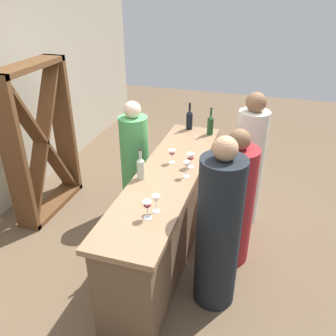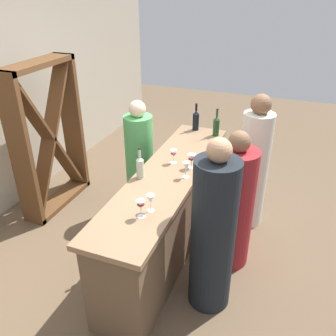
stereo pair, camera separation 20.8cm
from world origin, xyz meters
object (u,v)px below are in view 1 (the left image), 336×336
object	(u,v)px
wine_bottle_leftmost_clear_pale	(141,167)
wine_bottle_center_near_black	(189,119)
wine_glass_near_left	(187,166)
wine_glass_near_right	(156,200)
wine_glass_near_center	(191,158)
person_server_behind	(135,163)
person_left_guest	(249,165)
person_center_guest	(218,232)
person_right_guest	(233,204)
wine_rack	(41,142)
wine_glass_far_center	(172,154)
wine_bottle_second_left_olive_green	(210,124)
wine_glass_far_left	(147,206)

from	to	relation	value
wine_bottle_leftmost_clear_pale	wine_bottle_center_near_black	bearing A→B (deg)	-5.69
wine_glass_near_left	wine_glass_near_right	world-z (taller)	wine_glass_near_left
wine_glass_near_center	person_server_behind	size ratio (longest dim) A/B	0.11
wine_glass_near_center	person_left_guest	size ratio (longest dim) A/B	0.09
person_center_guest	person_right_guest	world-z (taller)	person_center_guest
wine_glass_near_left	wine_rack	bearing A→B (deg)	79.08
person_server_behind	person_center_guest	bearing A→B (deg)	-38.95
wine_bottle_leftmost_clear_pale	wine_glass_near_right	size ratio (longest dim) A/B	2.01
wine_bottle_center_near_black	wine_glass_near_center	bearing A→B (deg)	-165.19
wine_bottle_center_near_black	person_server_behind	xyz separation A→B (m)	(-0.54, 0.52, -0.41)
person_center_guest	person_left_guest	bearing A→B (deg)	-109.25
wine_bottle_leftmost_clear_pale	person_center_guest	xyz separation A→B (m)	(-0.33, -0.80, -0.32)
wine_glass_near_center	wine_glass_near_right	distance (m)	0.82
wine_rack	wine_glass_far_center	distance (m)	1.64
person_center_guest	wine_glass_far_center	bearing A→B (deg)	-63.72
wine_glass_far_center	person_center_guest	world-z (taller)	person_center_guest
person_left_guest	person_center_guest	distance (m)	1.31
wine_bottle_center_near_black	wine_glass_near_center	xyz separation A→B (m)	(-0.97, -0.26, -0.02)
wine_bottle_second_left_olive_green	wine_glass_near_left	distance (m)	1.07
person_left_guest	wine_rack	bearing A→B (deg)	30.55
wine_glass_far_center	person_server_behind	xyz separation A→B (m)	(0.39, 0.57, -0.39)
wine_glass_near_left	wine_glass_far_left	bearing A→B (deg)	170.10
wine_rack	wine_glass_near_left	size ratio (longest dim) A/B	11.52
wine_glass_near_left	wine_glass_far_left	world-z (taller)	wine_glass_near_left
wine_rack	wine_glass_near_right	xyz separation A→B (m)	(-0.98, -1.75, 0.14)
wine_rack	person_right_guest	bearing A→B (deg)	-96.43
wine_glass_near_center	wine_glass_far_left	distance (m)	0.92
wine_glass_far_center	person_left_guest	size ratio (longest dim) A/B	0.09
wine_glass_near_center	wine_rack	bearing A→B (deg)	85.04
wine_bottle_center_near_black	wine_glass_far_left	bearing A→B (deg)	-175.81
person_left_guest	wine_glass_near_right	bearing A→B (deg)	86.46
wine_bottle_center_near_black	person_left_guest	world-z (taller)	person_left_guest
wine_bottle_center_near_black	wine_bottle_leftmost_clear_pale	bearing A→B (deg)	174.31
wine_glass_far_left	wine_glass_far_center	world-z (taller)	wine_glass_far_left
person_left_guest	wine_bottle_second_left_olive_green	bearing A→B (deg)	-7.05
wine_bottle_leftmost_clear_pale	wine_bottle_second_left_olive_green	xyz separation A→B (m)	(1.23, -0.41, 0.01)
wine_glass_far_left	wine_glass_near_center	bearing A→B (deg)	-7.28
wine_rack	wine_glass_near_right	size ratio (longest dim) A/B	11.93
wine_bottle_second_left_olive_green	wine_glass_far_left	distance (m)	1.80
wine_glass_far_left	person_server_behind	bearing A→B (deg)	26.07
wine_bottle_second_left_olive_green	wine_glass_near_right	size ratio (longest dim) A/B	2.18
wine_glass_far_center	person_center_guest	distance (m)	0.99
wine_rack	person_left_guest	world-z (taller)	wine_rack
wine_bottle_center_near_black	wine_bottle_second_left_olive_green	bearing A→B (deg)	-107.52
wine_rack	person_left_guest	bearing A→B (deg)	-78.75
wine_bottle_center_near_black	person_server_behind	bearing A→B (deg)	136.28
wine_glass_near_right	wine_glass_far_left	xyz separation A→B (m)	(-0.10, 0.04, 0.00)
wine_glass_far_center	person_right_guest	world-z (taller)	person_right_guest
wine_rack	wine_glass_near_right	world-z (taller)	wine_rack
wine_glass_near_center	wine_glass_near_right	bearing A→B (deg)	174.35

